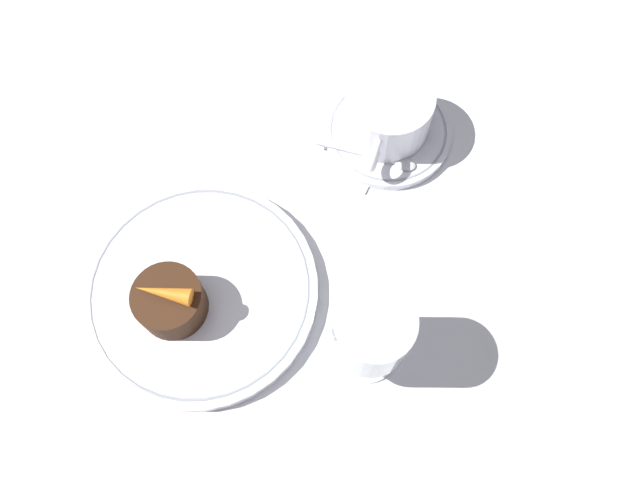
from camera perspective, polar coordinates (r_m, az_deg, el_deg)
The scene contains 9 objects.
ground_plane at distance 0.60m, azimuth -5.83°, elevation -6.28°, with size 3.00×3.00×0.00m, color white.
dinner_plate at distance 0.60m, azimuth -10.96°, elevation -4.88°, with size 0.22×0.22×0.01m.
saucer at distance 0.67m, azimuth 6.21°, elevation 9.86°, with size 0.13×0.13×0.01m.
coffee_cup at distance 0.64m, azimuth 6.25°, elevation 11.57°, with size 0.11×0.09×0.06m.
spoon at distance 0.65m, azimuth 5.28°, elevation 7.54°, with size 0.02×0.11×0.00m.
wine_glass at distance 0.52m, azimuth 4.77°, elevation -8.44°, with size 0.07×0.07×0.11m.
fork at distance 0.66m, azimuth -1.52°, elevation 7.54°, with size 0.05×0.20×0.01m.
dessert_cake at distance 0.58m, azimuth -13.53°, elevation -5.50°, with size 0.06×0.06×0.04m.
carrot_garnish at distance 0.55m, azimuth -14.16°, elevation -4.69°, with size 0.02×0.05×0.02m.
Camera 1 is at (0.13, 0.10, 0.57)m, focal length 35.00 mm.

